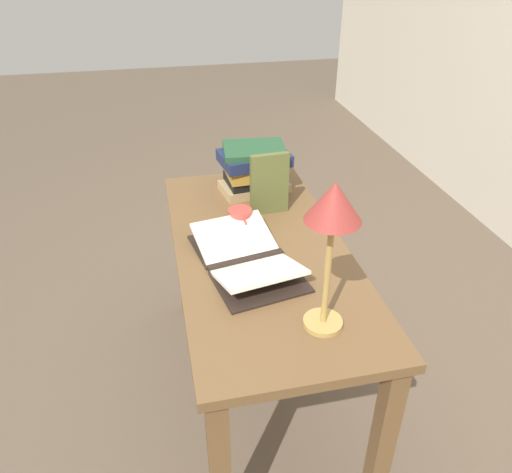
% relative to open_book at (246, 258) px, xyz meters
% --- Properties ---
extents(ground_plane, '(12.00, 12.00, 0.00)m').
position_rel_open_book_xyz_m(ground_plane, '(-0.09, 0.07, -0.76)').
color(ground_plane, brown).
extents(reading_desk, '(1.30, 0.61, 0.74)m').
position_rel_open_book_xyz_m(reading_desk, '(-0.09, 0.07, -0.14)').
color(reading_desk, brown).
rests_on(reading_desk, ground_plane).
extents(open_book, '(0.52, 0.36, 0.07)m').
position_rel_open_book_xyz_m(open_book, '(0.00, 0.00, 0.00)').
color(open_book, black).
rests_on(open_book, reading_desk).
extents(book_stack_tall, '(0.23, 0.31, 0.20)m').
position_rel_open_book_xyz_m(book_stack_tall, '(-0.53, 0.14, 0.09)').
color(book_stack_tall, tan).
rests_on(book_stack_tall, reading_desk).
extents(book_standing_upright, '(0.04, 0.16, 0.25)m').
position_rel_open_book_xyz_m(book_standing_upright, '(-0.33, 0.16, 0.10)').
color(book_standing_upright, brown).
rests_on(book_standing_upright, reading_desk).
extents(reading_lamp, '(0.15, 0.15, 0.46)m').
position_rel_open_book_xyz_m(reading_lamp, '(0.35, 0.16, 0.34)').
color(reading_lamp, tan).
rests_on(reading_lamp, reading_desk).
extents(coffee_mug, '(0.12, 0.09, 0.08)m').
position_rel_open_book_xyz_m(coffee_mug, '(-0.23, 0.02, 0.02)').
color(coffee_mug, '#B74238').
rests_on(coffee_mug, reading_desk).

